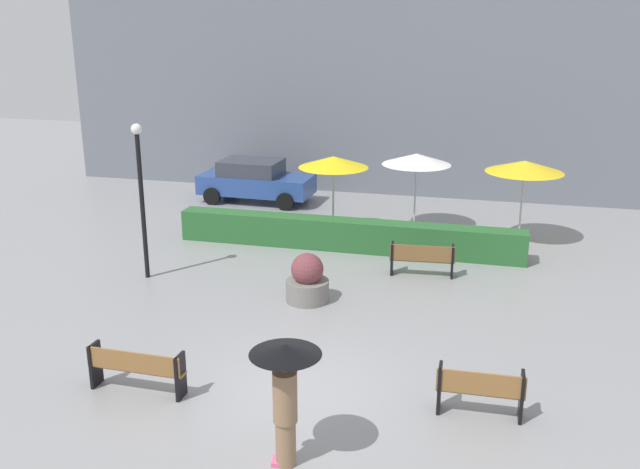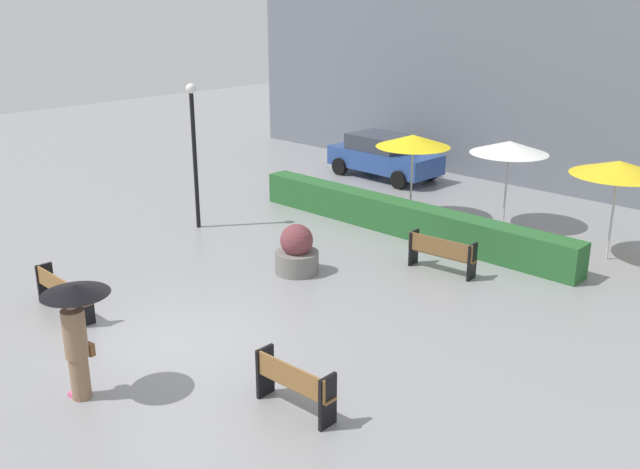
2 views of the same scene
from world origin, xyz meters
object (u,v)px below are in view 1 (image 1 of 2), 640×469
object	(u,v)px
planter_pot	(307,281)
parked_car	(255,180)
bench_near_left	(136,367)
bench_back_row	(422,258)
pedestrian_with_umbrella	(285,384)
patio_umbrella_yellow	(333,162)
patio_umbrella_yellow_far	(525,167)
lamp_post	(141,186)
bench_near_right	(480,389)
patio_umbrella_white	(417,159)

from	to	relation	value
planter_pot	parked_car	xyz separation A→B (m)	(-4.44, 8.87, 0.30)
bench_near_left	bench_back_row	world-z (taller)	bench_back_row
pedestrian_with_umbrella	planter_pot	bearing A→B (deg)	102.37
patio_umbrella_yellow	patio_umbrella_yellow_far	world-z (taller)	patio_umbrella_yellow_far
lamp_post	patio_umbrella_yellow	size ratio (longest dim) A/B	1.61
bench_back_row	planter_pot	world-z (taller)	planter_pot
parked_car	patio_umbrella_yellow_far	bearing A→B (deg)	-16.16
pedestrian_with_umbrella	bench_near_right	bearing A→B (deg)	36.30
bench_near_right	parked_car	xyz separation A→B (m)	(-8.74, 13.19, 0.29)
pedestrian_with_umbrella	parked_car	distance (m)	16.40
bench_back_row	patio_umbrella_white	bearing A→B (deg)	99.77
planter_pot	patio_umbrella_yellow	bearing A→B (deg)	96.61
bench_near_right	patio_umbrella_yellow	size ratio (longest dim) A/B	0.60
bench_near_left	pedestrian_with_umbrella	distance (m)	3.70
pedestrian_with_umbrella	patio_umbrella_yellow_far	distance (m)	13.11
patio_umbrella_yellow	patio_umbrella_yellow_far	size ratio (longest dim) A/B	0.99
bench_near_right	bench_near_left	world-z (taller)	bench_near_right
bench_near_left	lamp_post	distance (m)	6.50
patio_umbrella_yellow_far	patio_umbrella_yellow	bearing A→B (deg)	-173.20
patio_umbrella_white	bench_back_row	bearing A→B (deg)	-80.23
pedestrian_with_umbrella	planter_pot	world-z (taller)	pedestrian_with_umbrella
lamp_post	patio_umbrella_yellow_far	distance (m)	11.19
patio_umbrella_yellow	planter_pot	bearing A→B (deg)	-83.39
planter_pot	bench_near_left	bearing A→B (deg)	-110.73
pedestrian_with_umbrella	lamp_post	size ratio (longest dim) A/B	0.49
patio_umbrella_yellow_far	parked_car	size ratio (longest dim) A/B	0.60
bench_near_right	patio_umbrella_yellow_far	world-z (taller)	patio_umbrella_yellow_far
bench_near_right	parked_car	world-z (taller)	parked_car
patio_umbrella_yellow	parked_car	bearing A→B (deg)	137.87
bench_near_left	parked_car	bearing A→B (deg)	100.29
pedestrian_with_umbrella	patio_umbrella_yellow	distance (m)	12.07
bench_back_row	patio_umbrella_white	distance (m)	4.67
patio_umbrella_white	parked_car	world-z (taller)	patio_umbrella_white
bench_near_right	bench_back_row	world-z (taller)	bench_near_right
parked_car	bench_back_row	bearing A→B (deg)	-42.75
bench_back_row	patio_umbrella_yellow	size ratio (longest dim) A/B	0.68
bench_back_row	pedestrian_with_umbrella	size ratio (longest dim) A/B	0.87
lamp_post	patio_umbrella_white	size ratio (longest dim) A/B	1.64
planter_pot	patio_umbrella_yellow	distance (m)	5.76
bench_back_row	patio_umbrella_yellow	distance (m)	4.73
bench_back_row	parked_car	size ratio (longest dim) A/B	0.41
bench_near_left	planter_pot	bearing A→B (deg)	69.27
bench_near_right	lamp_post	xyz separation A→B (m)	(-8.89, 4.84, 1.99)
pedestrian_with_umbrella	patio_umbrella_white	world-z (taller)	patio_umbrella_white
bench_near_left	lamp_post	world-z (taller)	lamp_post
parked_car	patio_umbrella_white	bearing A→B (deg)	-19.44
bench_near_right	patio_umbrella_white	distance (m)	11.41
pedestrian_with_umbrella	patio_umbrella_yellow	world-z (taller)	patio_umbrella_yellow
planter_pot	parked_car	size ratio (longest dim) A/B	0.29
pedestrian_with_umbrella	patio_umbrella_yellow_far	world-z (taller)	patio_umbrella_yellow_far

